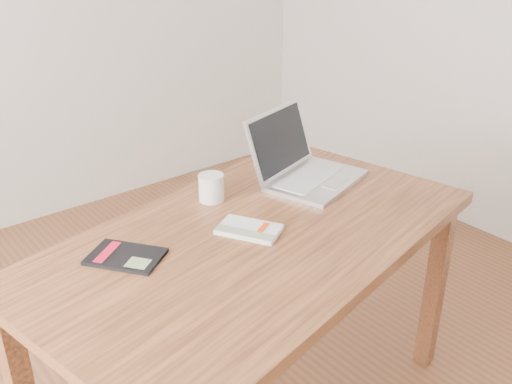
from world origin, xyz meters
TOP-DOWN VIEW (x-y plane):
  - room at (-0.07, 0.00)m, footprint 4.04×4.04m
  - desk at (0.14, 0.01)m, footprint 1.56×1.07m
  - white_guidebook at (0.12, 0.03)m, footprint 0.19×0.22m
  - black_guidebook at (-0.24, 0.13)m, footprint 0.23×0.25m
  - laptop at (0.53, 0.21)m, footprint 0.44×0.42m
  - coffee_mug at (0.16, 0.28)m, footprint 0.11×0.10m

SIDE VIEW (x-z plane):
  - desk at x=0.14m, z-range 0.29..1.04m
  - black_guidebook at x=-0.24m, z-range 0.75..0.76m
  - white_guidebook at x=0.12m, z-range 0.75..0.77m
  - coffee_mug at x=0.16m, z-range 0.75..0.85m
  - laptop at x=0.53m, z-range 0.68..0.92m
  - room at x=-0.07m, z-range 0.01..2.71m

